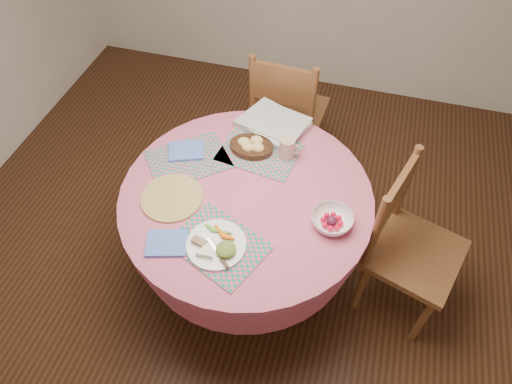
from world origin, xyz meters
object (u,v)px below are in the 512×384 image
chair_back (287,112)px  fruit_bowl (332,221)px  dining_table (247,218)px  chair_right (407,244)px  wicker_trivet (172,198)px  latte_mug (288,148)px  dinner_plate (217,245)px  bread_bowl (251,146)px

chair_back → fruit_bowl: 1.11m
chair_back → fruit_bowl: bearing=117.4°
chair_back → fruit_bowl: chair_back is taller
dining_table → fruit_bowl: 0.49m
dining_table → chair_right: (0.82, 0.10, -0.05)m
wicker_trivet → latte_mug: latte_mug is taller
latte_mug → chair_right: bearing=-16.4°
wicker_trivet → dinner_plate: size_ratio=1.12×
fruit_bowl → wicker_trivet: bearing=-175.7°
chair_right → chair_back: chair_back is taller
chair_back → latte_mug: chair_back is taller
wicker_trivet → dinner_plate: bearing=-34.3°
chair_back → wicker_trivet: 1.13m
chair_right → fruit_bowl: chair_right is taller
chair_back → wicker_trivet: (-0.33, -1.05, 0.24)m
dining_table → bread_bowl: size_ratio=5.39×
bread_bowl → latte_mug: 0.19m
wicker_trivet → bread_bowl: 0.50m
wicker_trivet → chair_back: bearing=72.4°
dinner_plate → latte_mug: latte_mug is taller
dinner_plate → dining_table: bearing=84.3°
bread_bowl → dinner_plate: bearing=-87.8°
bread_bowl → latte_mug: bearing=1.2°
chair_right → wicker_trivet: (-1.16, -0.22, 0.25)m
wicker_trivet → fruit_bowl: fruit_bowl is taller
dining_table → dinner_plate: bearing=-95.7°
dinner_plate → chair_right: bearing=26.5°
chair_back → bread_bowl: 0.69m
chair_right → chair_back: size_ratio=0.99×
dining_table → wicker_trivet: size_ratio=4.13×
latte_mug → fruit_bowl: 0.47m
wicker_trivet → chair_right: bearing=10.8°
chair_right → latte_mug: size_ratio=8.29×
bread_bowl → fruit_bowl: 0.61m
bread_bowl → latte_mug: size_ratio=1.96×
dining_table → chair_back: bearing=90.1°
bread_bowl → fruit_bowl: (0.49, -0.36, -0.01)m
chair_right → bread_bowl: bearing=95.2°
bread_bowl → chair_right: bearing=-12.7°
chair_right → dinner_plate: chair_right is taller
dining_table → chair_right: bearing=6.6°
dinner_plate → fruit_bowl: bearing=29.7°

